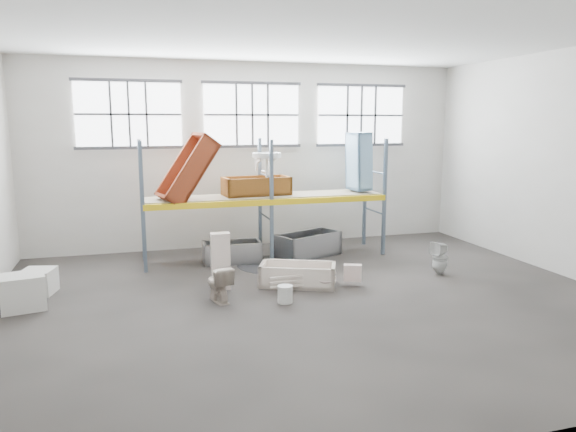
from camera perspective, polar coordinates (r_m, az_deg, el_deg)
name	(u,v)px	position (r m, az deg, el deg)	size (l,w,h in m)	color
floor	(310,302)	(10.48, 2.35, -9.21)	(12.00, 10.00, 0.10)	#49433F
ceiling	(312,28)	(10.03, 2.57, 19.48)	(12.00, 10.00, 0.10)	silver
wall_back	(252,155)	(14.79, -3.92, 6.50)	(12.00, 0.10, 5.00)	#BBB6AD
wall_front	(480,217)	(5.45, 19.90, -0.07)	(12.00, 0.10, 5.00)	#9C9890
wall_right	(573,164)	(13.19, 28.28, 4.92)	(0.10, 10.00, 5.00)	#BCB7AD
window_left	(129,114)	(14.30, -16.70, 10.40)	(2.60, 0.04, 1.60)	white
window_mid	(252,115)	(14.66, -3.88, 10.77)	(2.60, 0.04, 1.60)	white
window_right	(361,115)	(15.67, 7.82, 10.65)	(2.60, 0.04, 1.60)	white
rack_upright_la	(143,208)	(12.41, -15.30, 0.85)	(0.08, 0.08, 3.00)	slate
rack_upright_lb	(142,200)	(13.60, -15.42, 1.62)	(0.08, 0.08, 3.00)	slate
rack_upright_ma	(272,202)	(12.81, -1.77, 1.48)	(0.08, 0.08, 3.00)	slate
rack_upright_mb	(260,196)	(13.97, -3.02, 2.18)	(0.08, 0.08, 3.00)	slate
rack_upright_ra	(384,197)	(13.87, 10.31, 1.98)	(0.08, 0.08, 3.00)	slate
rack_upright_rb	(365,192)	(14.94, 8.25, 2.60)	(0.08, 0.08, 3.00)	slate
rack_beam_front	(272,202)	(12.81, -1.77, 1.48)	(6.00, 0.10, 0.14)	yellow
rack_beam_back	(260,196)	(13.97, -3.02, 2.18)	(6.00, 0.10, 0.14)	yellow
shelf_deck	(266,196)	(13.38, -2.43, 2.19)	(5.90, 1.10, 0.03)	gray
wet_patch	(274,264)	(12.93, -1.51, -5.22)	(1.80, 1.80, 0.00)	black
bathtub_beige	(298,275)	(11.28, 1.07, -6.31)	(1.57, 0.74, 0.46)	beige
cistern_spare	(353,273)	(11.31, 6.94, -6.07)	(0.37, 0.18, 0.35)	beige
sink_in_tub	(326,282)	(11.07, 4.05, -7.03)	(0.43, 0.43, 0.15)	silver
toilet_beige	(219,283)	(10.35, -7.46, -7.18)	(0.39, 0.69, 0.71)	#C1AF9F
cistern_tall	(221,261)	(11.02, -7.24, -4.83)	(0.38, 0.25, 1.18)	silver
toilet_white	(440,258)	(12.52, 15.99, -4.35)	(0.34, 0.35, 0.75)	silver
steel_tub_left	(232,252)	(13.16, -6.03, -3.86)	(1.40, 0.65, 0.51)	#A4A7AB
steel_tub_right	(308,245)	(13.67, 2.17, -3.08)	(1.66, 0.77, 0.61)	#ADAFB6
rust_tub_flat	(256,186)	(13.41, -3.42, 3.23)	(1.66, 0.78, 0.47)	brown
rust_tub_tilted	(188,170)	(12.84, -10.73, 4.90)	(1.78, 0.83, 0.50)	#982E0F
sink_on_shelf	(267,176)	(13.11, -2.28, 4.29)	(0.70, 0.54, 0.62)	white
blue_tub_upright	(359,161)	(14.09, 7.60, 5.84)	(1.50, 0.70, 0.42)	#7FADD3
bucket	(285,294)	(10.24, -0.31, -8.39)	(0.29, 0.29, 0.33)	silver
carton_near	(23,292)	(11.01, -26.55, -7.30)	(0.75, 0.65, 0.65)	silver
carton_far	(39,282)	(11.85, -25.19, -6.38)	(0.60, 0.60, 0.50)	beige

